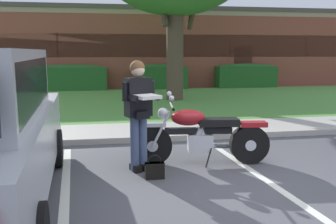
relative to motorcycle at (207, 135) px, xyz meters
name	(u,v)px	position (x,y,z in m)	size (l,w,h in m)	color
ground_plane	(242,187)	(0.19, -1.11, -0.48)	(140.00, 140.00, 0.00)	#4C4C51
curb_strip	(194,137)	(0.19, 1.65, -0.42)	(60.00, 0.20, 0.12)	#ADA89E
concrete_walk	(185,129)	(0.19, 2.50, -0.44)	(60.00, 1.50, 0.08)	#ADA89E
grass_lawn	(156,101)	(0.19, 7.44, -0.45)	(60.00, 8.39, 0.06)	#518E3D
stall_stripe_0	(65,193)	(-2.17, -0.91, -0.48)	(0.12, 4.40, 0.01)	silver
stall_stripe_1	(266,180)	(0.63, -0.91, -0.48)	(0.12, 4.40, 0.01)	silver
motorcycle	(207,135)	(0.00, 0.00, 0.00)	(2.24, 0.82, 1.18)	black
rider_person	(139,107)	(-1.12, -0.16, 0.53)	(0.56, 0.66, 1.70)	black
handbag	(155,169)	(-0.94, -0.57, -0.34)	(0.28, 0.13, 0.36)	black
hedge_left	(70,77)	(-3.27, 11.69, 0.17)	(3.40, 0.90, 1.24)	#235623
hedge_center_left	(161,76)	(1.03, 11.69, 0.17)	(2.42, 0.90, 1.24)	#235623
hedge_center_right	(246,75)	(5.33, 11.69, 0.17)	(3.01, 0.90, 1.24)	#235623
brick_building	(138,48)	(0.39, 17.39, 1.54)	(24.89, 10.69, 4.03)	brown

